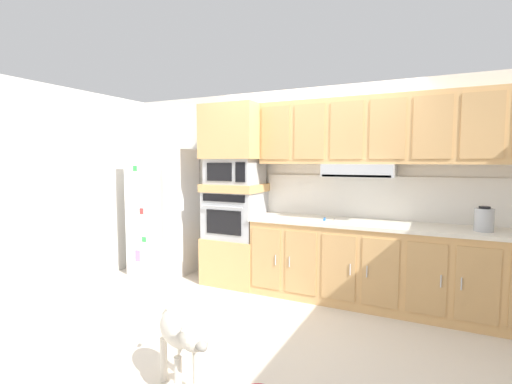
{
  "coord_description": "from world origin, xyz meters",
  "views": [
    {
      "loc": [
        1.4,
        -3.41,
        1.59
      ],
      "look_at": [
        -0.5,
        0.45,
        1.23
      ],
      "focal_mm": 25.89,
      "sensor_mm": 36.0,
      "label": 1
    }
  ],
  "objects_px": {
    "refrigerator": "(163,211)",
    "microwave": "(235,171)",
    "electric_kettle": "(484,220)",
    "built_in_oven": "(235,214)",
    "screwdriver": "(325,219)",
    "dog": "(182,333)"
  },
  "relations": [
    {
      "from": "refrigerator",
      "to": "dog",
      "type": "bearing_deg",
      "value": -47.47
    },
    {
      "from": "electric_kettle",
      "to": "screwdriver",
      "type": "bearing_deg",
      "value": -178.73
    },
    {
      "from": "screwdriver",
      "to": "refrigerator",
      "type": "bearing_deg",
      "value": 179.66
    },
    {
      "from": "refrigerator",
      "to": "built_in_oven",
      "type": "height_order",
      "value": "refrigerator"
    },
    {
      "from": "refrigerator",
      "to": "screwdriver",
      "type": "xyz_separation_m",
      "value": [
        2.36,
        -0.01,
        0.05
      ]
    },
    {
      "from": "refrigerator",
      "to": "built_in_oven",
      "type": "relative_size",
      "value": 2.51
    },
    {
      "from": "microwave",
      "to": "electric_kettle",
      "type": "bearing_deg",
      "value": -0.98
    },
    {
      "from": "built_in_oven",
      "to": "microwave",
      "type": "xyz_separation_m",
      "value": [
        0.0,
        -0.0,
        0.56
      ]
    },
    {
      "from": "screwdriver",
      "to": "electric_kettle",
      "type": "bearing_deg",
      "value": 1.27
    },
    {
      "from": "microwave",
      "to": "screwdriver",
      "type": "height_order",
      "value": "microwave"
    },
    {
      "from": "dog",
      "to": "microwave",
      "type": "bearing_deg",
      "value": 143.08
    },
    {
      "from": "screwdriver",
      "to": "dog",
      "type": "xyz_separation_m",
      "value": [
        -0.39,
        -2.13,
        -0.51
      ]
    },
    {
      "from": "refrigerator",
      "to": "electric_kettle",
      "type": "distance_m",
      "value": 3.9
    },
    {
      "from": "refrigerator",
      "to": "dog",
      "type": "xyz_separation_m",
      "value": [
        1.96,
        -2.14,
        -0.45
      ]
    },
    {
      "from": "screwdriver",
      "to": "dog",
      "type": "height_order",
      "value": "screwdriver"
    },
    {
      "from": "dog",
      "to": "refrigerator",
      "type": "bearing_deg",
      "value": 164.97
    },
    {
      "from": "refrigerator",
      "to": "microwave",
      "type": "height_order",
      "value": "refrigerator"
    },
    {
      "from": "screwdriver",
      "to": "electric_kettle",
      "type": "height_order",
      "value": "electric_kettle"
    },
    {
      "from": "refrigerator",
      "to": "microwave",
      "type": "relative_size",
      "value": 2.73
    },
    {
      "from": "built_in_oven",
      "to": "microwave",
      "type": "height_order",
      "value": "microwave"
    },
    {
      "from": "refrigerator",
      "to": "microwave",
      "type": "xyz_separation_m",
      "value": [
        1.13,
        0.07,
        0.58
      ]
    },
    {
      "from": "microwave",
      "to": "electric_kettle",
      "type": "xyz_separation_m",
      "value": [
        2.77,
        -0.05,
        -0.43
      ]
    }
  ]
}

